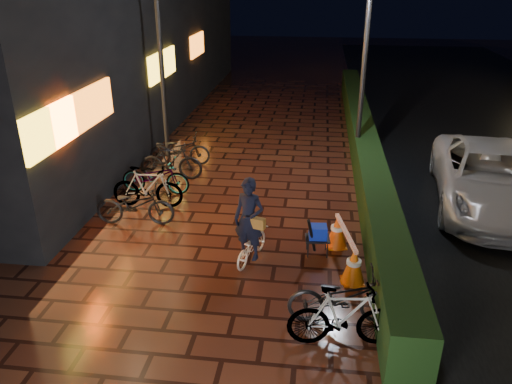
# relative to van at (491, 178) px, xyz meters

# --- Properties ---
(ground) EXTENTS (80.00, 80.00, 0.00)m
(ground) POSITION_rel_van_xyz_m (-6.20, -4.61, -0.77)
(ground) COLOR #381911
(ground) RESTS_ON ground
(hedge) EXTENTS (0.70, 20.00, 1.00)m
(hedge) POSITION_rel_van_xyz_m (-2.90, 3.39, -0.27)
(hedge) COLOR black
(hedge) RESTS_ON ground
(van) EXTENTS (3.24, 5.81, 1.53)m
(van) POSITION_rel_van_xyz_m (0.00, 0.00, 0.00)
(van) COLOR #BBBAC0
(van) RESTS_ON ground
(lamp_post_hedge) EXTENTS (0.51, 0.28, 5.42)m
(lamp_post_hedge) POSITION_rel_van_xyz_m (-3.16, 2.26, 2.21)
(lamp_post_hedge) COLOR black
(lamp_post_hedge) RESTS_ON ground
(lamp_post_sf) EXTENTS (0.53, 0.15, 5.61)m
(lamp_post_sf) POSITION_rel_van_xyz_m (-9.13, 2.69, 2.31)
(lamp_post_sf) COLOR black
(lamp_post_sf) RESTS_ON ground
(cyclist) EXTENTS (0.82, 1.36, 1.84)m
(cyclist) POSITION_rel_van_xyz_m (-5.61, -3.37, -0.09)
(cyclist) COLOR silver
(cyclist) RESTS_ON ground
(traffic_barrier) EXTENTS (0.76, 1.83, 0.74)m
(traffic_barrier) POSITION_rel_van_xyz_m (-3.69, -3.20, -0.40)
(traffic_barrier) COLOR orange
(traffic_barrier) RESTS_ON ground
(cart_assembly) EXTENTS (0.53, 0.55, 0.94)m
(cart_assembly) POSITION_rel_van_xyz_m (-4.26, -2.91, -0.29)
(cart_assembly) COLOR black
(cart_assembly) RESTS_ON ground
(parked_bikes_storefront) EXTENTS (1.97, 4.80, 1.08)m
(parked_bikes_storefront) POSITION_rel_van_xyz_m (-8.52, -0.15, -0.27)
(parked_bikes_storefront) COLOR black
(parked_bikes_storefront) RESTS_ON ground
(parked_bikes_hedge) EXTENTS (1.90, 1.36, 1.08)m
(parked_bikes_hedge) POSITION_rel_van_xyz_m (-3.80, -5.35, -0.26)
(parked_bikes_hedge) COLOR black
(parked_bikes_hedge) RESTS_ON ground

